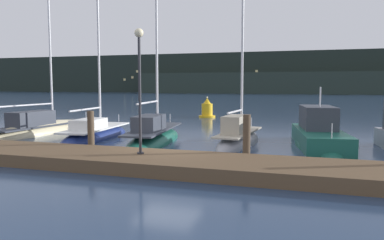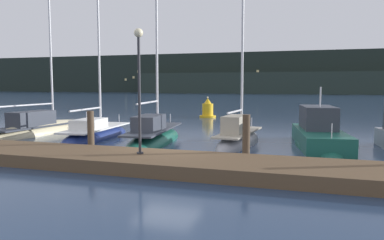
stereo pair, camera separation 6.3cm
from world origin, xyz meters
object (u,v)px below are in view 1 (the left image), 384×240
at_px(channel_buoy, 207,110).
at_px(sailboat_berth_3, 154,139).
at_px(sailboat_berth_2, 96,136).
at_px(sailboat_berth_1, 44,131).
at_px(motorboat_berth_5, 319,139).
at_px(dock_lamppost, 139,72).
at_px(sailboat_berth_4, 238,141).

bearing_deg(channel_buoy, sailboat_berth_3, -85.41).
xyz_separation_m(sailboat_berth_2, sailboat_berth_3, (3.70, -0.57, 0.05)).
distance_m(sailboat_berth_1, sailboat_berth_2, 4.13).
distance_m(sailboat_berth_3, motorboat_berth_5, 8.03).
height_order(sailboat_berth_3, dock_lamppost, sailboat_berth_3).
height_order(motorboat_berth_5, channel_buoy, motorboat_berth_5).
bearing_deg(sailboat_berth_3, sailboat_berth_1, 170.00).
height_order(sailboat_berth_1, channel_buoy, sailboat_berth_1).
distance_m(sailboat_berth_3, sailboat_berth_4, 4.23).
height_order(sailboat_berth_3, channel_buoy, sailboat_berth_3).
distance_m(sailboat_berth_2, channel_buoy, 14.44).
relative_size(sailboat_berth_4, dock_lamppost, 1.80).
distance_m(sailboat_berth_4, dock_lamppost, 7.10).
xyz_separation_m(motorboat_berth_5, channel_buoy, (-9.11, 13.45, 0.33)).
distance_m(sailboat_berth_1, sailboat_berth_4, 11.95).
height_order(sailboat_berth_1, motorboat_berth_5, sailboat_berth_1).
height_order(sailboat_berth_1, sailboat_berth_4, sailboat_berth_1).
distance_m(motorboat_berth_5, dock_lamppost, 9.50).
xyz_separation_m(sailboat_berth_3, dock_lamppost, (1.68, -5.16, 3.21)).
height_order(sailboat_berth_2, motorboat_berth_5, sailboat_berth_2).
bearing_deg(motorboat_berth_5, dock_lamppost, -133.88).
distance_m(sailboat_berth_2, dock_lamppost, 8.50).
bearing_deg(channel_buoy, motorboat_berth_5, -55.89).
relative_size(sailboat_berth_3, sailboat_berth_4, 1.31).
relative_size(motorboat_berth_5, channel_buoy, 3.66).
bearing_deg(sailboat_berth_4, sailboat_berth_3, -170.94).
bearing_deg(motorboat_berth_5, sailboat_berth_3, -170.44).
height_order(sailboat_berth_2, sailboat_berth_3, sailboat_berth_3).
bearing_deg(sailboat_berth_3, motorboat_berth_5, 9.56).
bearing_deg(channel_buoy, sailboat_berth_2, -100.02).
relative_size(sailboat_berth_4, motorboat_berth_5, 1.18).
relative_size(channel_buoy, dock_lamppost, 0.42).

